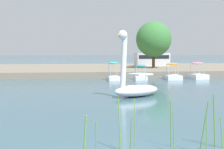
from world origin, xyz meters
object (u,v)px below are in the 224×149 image
(swan_boat, at_px, (135,85))
(parked_van, at_px, (152,59))
(tree_broadleaf_behind_dock, at_px, (154,39))
(pedal_boat_cyan, at_px, (113,75))
(pedal_boat_orange, at_px, (172,75))
(pedal_boat_pink, at_px, (197,74))
(pedal_boat_teal, at_px, (140,75))

(swan_boat, distance_m, parked_van, 26.12)
(swan_boat, xyz_separation_m, tree_broadleaf_behind_dock, (6.34, 19.49, 3.30))
(swan_boat, height_order, parked_van, swan_boat)
(tree_broadleaf_behind_dock, bearing_deg, swan_boat, -108.02)
(pedal_boat_cyan, xyz_separation_m, tree_broadleaf_behind_dock, (6.02, 9.06, 3.44))
(pedal_boat_cyan, relative_size, pedal_boat_orange, 0.81)
(pedal_boat_pink, bearing_deg, swan_boat, -126.47)
(pedal_boat_cyan, bearing_deg, tree_broadleaf_behind_dock, 56.38)
(swan_boat, relative_size, pedal_boat_pink, 1.54)
(swan_boat, height_order, pedal_boat_orange, swan_boat)
(swan_boat, xyz_separation_m, pedal_boat_cyan, (0.32, 10.43, -0.14))
(pedal_boat_teal, relative_size, parked_van, 0.40)
(swan_boat, relative_size, pedal_boat_orange, 1.50)
(swan_boat, bearing_deg, pedal_boat_pink, 53.53)
(swan_boat, distance_m, pedal_boat_pink, 13.51)
(tree_broadleaf_behind_dock, bearing_deg, parked_van, 76.79)
(pedal_boat_cyan, height_order, tree_broadleaf_behind_dock, tree_broadleaf_behind_dock)
(pedal_boat_pink, xyz_separation_m, tree_broadleaf_behind_dock, (-1.69, 8.62, 3.49))
(swan_boat, relative_size, tree_broadleaf_behind_dock, 0.65)
(swan_boat, height_order, pedal_boat_pink, swan_boat)
(swan_boat, bearing_deg, parked_van, 73.01)
(pedal_boat_teal, height_order, pedal_boat_pink, pedal_boat_pink)
(pedal_boat_cyan, relative_size, tree_broadleaf_behind_dock, 0.35)
(swan_boat, xyz_separation_m, pedal_boat_teal, (2.72, 10.55, -0.19))
(pedal_boat_orange, bearing_deg, pedal_boat_pink, 8.30)
(pedal_boat_cyan, distance_m, tree_broadleaf_behind_dock, 11.41)
(pedal_boat_cyan, bearing_deg, swan_boat, -91.73)
(pedal_boat_cyan, distance_m, pedal_boat_pink, 7.73)
(pedal_boat_orange, xyz_separation_m, pedal_boat_pink, (2.45, 0.36, 0.03))
(pedal_boat_pink, height_order, tree_broadleaf_behind_dock, tree_broadleaf_behind_dock)
(pedal_boat_pink, xyz_separation_m, parked_van, (-0.41, 14.10, 1.12))
(pedal_boat_orange, bearing_deg, tree_broadleaf_behind_dock, 85.18)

